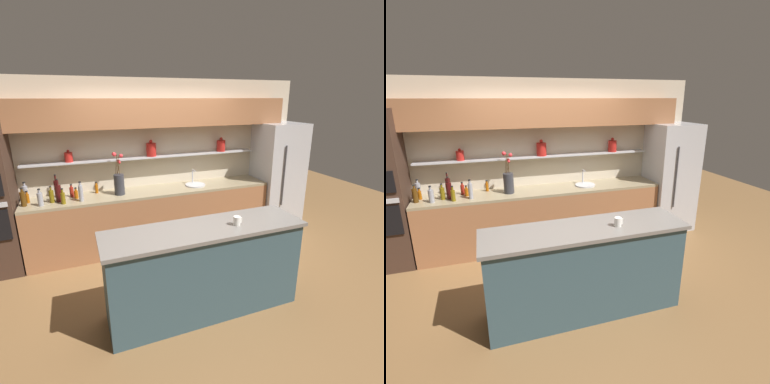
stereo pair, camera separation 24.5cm
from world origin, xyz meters
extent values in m
plane|color=brown|center=(0.00, 0.00, 0.00)|extent=(12.00, 12.00, 0.00)
cube|color=beige|center=(0.00, 1.60, 1.30)|extent=(5.20, 0.10, 2.60)
cube|color=#B7B7BC|center=(-0.08, 1.46, 1.41)|extent=(3.69, 0.18, 0.02)
cylinder|color=#AD1E19|center=(-1.27, 1.45, 1.49)|extent=(0.11, 0.11, 0.14)
sphere|color=#AD1E19|center=(-1.27, 1.45, 1.58)|extent=(0.04, 0.04, 0.04)
cylinder|color=#AD1E19|center=(-0.05, 1.45, 1.52)|extent=(0.16, 0.16, 0.21)
sphere|color=#AD1E19|center=(-0.05, 1.45, 1.65)|extent=(0.05, 0.05, 0.05)
cylinder|color=#AD1E19|center=(1.18, 1.45, 1.51)|extent=(0.15, 0.15, 0.19)
sphere|color=#AD1E19|center=(1.18, 1.45, 1.63)|extent=(0.05, 0.05, 0.05)
cube|color=#99603D|center=(0.00, 1.38, 2.09)|extent=(4.42, 0.34, 0.42)
cube|color=#99603D|center=(-0.08, 1.24, 0.44)|extent=(3.79, 0.62, 0.88)
cube|color=gray|center=(-0.08, 1.24, 0.90)|extent=(3.79, 0.62, 0.04)
cube|color=#334C56|center=(0.00, -0.55, 0.49)|extent=(2.11, 0.55, 0.98)
cube|color=slate|center=(0.00, -0.55, 1.00)|extent=(2.17, 0.61, 0.04)
cube|color=#B7B7BC|center=(2.22, 1.20, 0.94)|extent=(0.77, 0.70, 1.89)
cylinder|color=#4C4C51|center=(2.08, 0.83, 1.04)|extent=(0.02, 0.02, 1.04)
cylinder|color=#2D2D33|center=(-0.62, 1.22, 1.07)|extent=(0.15, 0.15, 0.31)
cylinder|color=#4C3319|center=(-0.64, 1.25, 1.38)|extent=(0.04, 0.03, 0.29)
sphere|color=red|center=(-0.66, 1.28, 1.52)|extent=(0.05, 0.05, 0.05)
cylinder|color=#4C3319|center=(-0.63, 1.22, 1.37)|extent=(0.03, 0.03, 0.29)
sphere|color=red|center=(-0.65, 1.25, 1.52)|extent=(0.06, 0.06, 0.06)
cylinder|color=#4C3319|center=(-0.60, 1.22, 1.36)|extent=(0.01, 0.03, 0.27)
sphere|color=red|center=(-0.56, 1.22, 1.50)|extent=(0.06, 0.06, 0.06)
cylinder|color=#4C3319|center=(-0.61, 1.20, 1.32)|extent=(0.02, 0.01, 0.19)
sphere|color=red|center=(-0.60, 1.16, 1.42)|extent=(0.04, 0.04, 0.04)
cylinder|color=#4C3319|center=(-0.61, 1.25, 1.32)|extent=(0.05, 0.02, 0.18)
sphere|color=red|center=(-0.60, 1.29, 1.41)|extent=(0.05, 0.05, 0.05)
cylinder|color=#B7B7BC|center=(0.62, 1.24, 0.93)|extent=(0.33, 0.33, 0.02)
cylinder|color=#B7B7BC|center=(0.62, 1.36, 1.05)|extent=(0.02, 0.02, 0.22)
cylinder|color=#B7B7BC|center=(0.62, 1.30, 1.16)|extent=(0.02, 0.12, 0.02)
cylinder|color=#380C0C|center=(-1.46, 1.20, 1.04)|extent=(0.08, 0.08, 0.24)
cylinder|color=#380C0C|center=(-1.46, 1.20, 1.20)|extent=(0.02, 0.02, 0.08)
cylinder|color=black|center=(-1.46, 1.20, 1.24)|extent=(0.03, 0.03, 0.01)
cylinder|color=gray|center=(-1.68, 1.10, 1.01)|extent=(0.07, 0.07, 0.18)
cylinder|color=gray|center=(-1.68, 1.10, 1.12)|extent=(0.03, 0.03, 0.04)
cylinder|color=black|center=(-1.68, 1.10, 1.15)|extent=(0.03, 0.03, 0.01)
cylinder|color=gray|center=(-1.89, 1.39, 1.03)|extent=(0.07, 0.07, 0.22)
cylinder|color=gray|center=(-1.89, 1.39, 1.16)|extent=(0.03, 0.03, 0.04)
cylinder|color=black|center=(-1.89, 1.39, 1.19)|extent=(0.03, 0.03, 0.01)
cylinder|color=gray|center=(-1.17, 1.11, 1.03)|extent=(0.06, 0.06, 0.23)
cylinder|color=gray|center=(-1.17, 1.11, 1.17)|extent=(0.03, 0.03, 0.04)
cylinder|color=black|center=(-1.17, 1.11, 1.20)|extent=(0.03, 0.03, 0.01)
cylinder|color=#4C2D0C|center=(-1.89, 1.17, 1.02)|extent=(0.07, 0.07, 0.20)
cylinder|color=#4C2D0C|center=(-1.89, 1.17, 1.14)|extent=(0.03, 0.03, 0.04)
cylinder|color=black|center=(-1.89, 1.17, 1.17)|extent=(0.03, 0.03, 0.01)
cylinder|color=maroon|center=(-1.29, 1.36, 0.99)|extent=(0.06, 0.06, 0.14)
cylinder|color=maroon|center=(-1.29, 1.36, 1.08)|extent=(0.03, 0.03, 0.04)
cylinder|color=black|center=(-1.29, 1.36, 1.10)|extent=(0.03, 0.03, 0.01)
cylinder|color=brown|center=(-1.55, 1.19, 1.01)|extent=(0.06, 0.06, 0.17)
cylinder|color=brown|center=(-1.55, 1.19, 1.12)|extent=(0.03, 0.03, 0.05)
cylinder|color=black|center=(-1.55, 1.19, 1.15)|extent=(0.03, 0.03, 0.01)
cylinder|color=brown|center=(-1.40, 1.07, 1.00)|extent=(0.06, 0.06, 0.16)
cylinder|color=brown|center=(-1.40, 1.07, 1.10)|extent=(0.03, 0.03, 0.05)
cylinder|color=black|center=(-1.40, 1.07, 1.13)|extent=(0.03, 0.03, 0.01)
cylinder|color=#9E4C0A|center=(-1.86, 1.30, 0.98)|extent=(0.05, 0.05, 0.12)
cylinder|color=#9E4C0A|center=(-1.86, 1.30, 1.06)|extent=(0.03, 0.03, 0.04)
cylinder|color=black|center=(-1.86, 1.30, 1.09)|extent=(0.03, 0.03, 0.01)
cylinder|color=#380C0C|center=(-1.48, 1.42, 1.04)|extent=(0.07, 0.07, 0.25)
cylinder|color=#380C0C|center=(-1.48, 1.42, 1.21)|extent=(0.02, 0.02, 0.08)
cylinder|color=black|center=(-1.48, 1.42, 1.25)|extent=(0.03, 0.03, 0.01)
cylinder|color=#9E4C0A|center=(-1.23, 1.26, 0.98)|extent=(0.06, 0.06, 0.11)
cylinder|color=#9E4C0A|center=(-1.23, 1.26, 1.05)|extent=(0.03, 0.03, 0.04)
cylinder|color=black|center=(-1.23, 1.26, 1.07)|extent=(0.03, 0.03, 0.01)
cylinder|color=#9E4C0A|center=(-0.94, 1.41, 0.98)|extent=(0.05, 0.05, 0.13)
cylinder|color=#9E4C0A|center=(-0.94, 1.41, 1.06)|extent=(0.03, 0.03, 0.04)
cylinder|color=black|center=(-0.94, 1.41, 1.09)|extent=(0.03, 0.03, 0.01)
cylinder|color=silver|center=(0.33, -0.62, 1.07)|extent=(0.08, 0.08, 0.10)
cube|color=silver|center=(0.38, -0.62, 1.07)|extent=(0.02, 0.01, 0.06)
camera|label=1|loc=(-1.18, -3.16, 2.32)|focal=28.00mm
camera|label=2|loc=(-0.95, -3.25, 2.32)|focal=28.00mm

